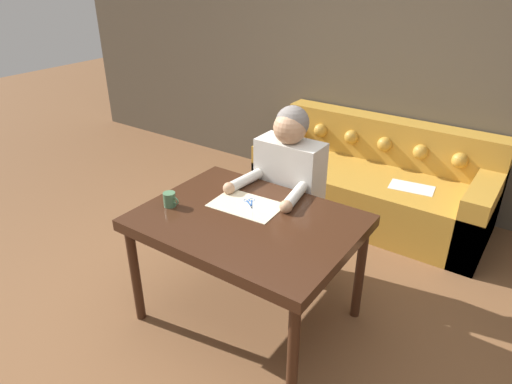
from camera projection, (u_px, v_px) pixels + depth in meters
name	position (u px, v px, depth m)	size (l,w,h in m)	color
ground_plane	(244.00, 322.00, 2.97)	(16.00, 16.00, 0.00)	brown
wall_back	(393.00, 61.00, 4.03)	(8.00, 0.06, 2.60)	brown
dining_table	(248.00, 229.00, 2.71)	(1.27, 0.95, 0.75)	#381E11
couch	(374.00, 184.00, 4.10)	(2.00, 0.88, 0.83)	#B7842D
person	(288.00, 190.00, 3.19)	(0.51, 0.59, 1.27)	#33281E
pattern_paper_main	(246.00, 205.00, 2.81)	(0.44, 0.31, 0.00)	beige
scissors	(251.00, 205.00, 2.82)	(0.21, 0.21, 0.01)	silver
mug	(170.00, 199.00, 2.79)	(0.11, 0.08, 0.09)	#47704C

